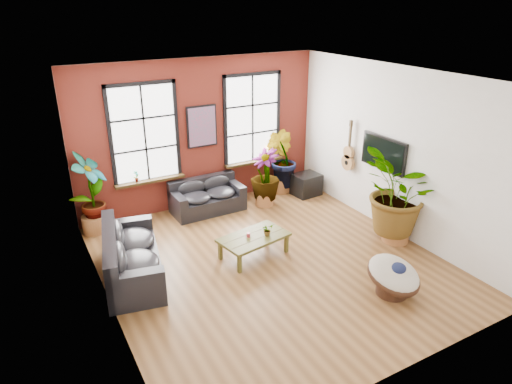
% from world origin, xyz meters
% --- Properties ---
extents(room, '(6.04, 6.54, 3.54)m').
position_xyz_m(room, '(0.00, 0.15, 1.75)').
color(room, brown).
rests_on(room, ground).
extents(sofa_back, '(1.70, 0.85, 0.78)m').
position_xyz_m(sofa_back, '(-0.13, 2.77, 0.35)').
color(sofa_back, black).
rests_on(sofa_back, ground).
extents(sofa_left, '(1.35, 2.37, 0.88)m').
position_xyz_m(sofa_left, '(-2.48, 0.86, 0.40)').
color(sofa_left, black).
rests_on(sofa_left, ground).
extents(coffee_table, '(1.45, 0.99, 0.51)m').
position_xyz_m(coffee_table, '(-0.17, 0.39, 0.38)').
color(coffee_table, '#48461A').
rests_on(coffee_table, ground).
extents(papasan_chair, '(1.19, 1.19, 0.69)m').
position_xyz_m(papasan_chair, '(1.29, -1.88, 0.36)').
color(papasan_chair, '#382014').
rests_on(papasan_chair, ground).
extents(poster, '(0.74, 0.06, 0.98)m').
position_xyz_m(poster, '(0.00, 3.18, 1.95)').
color(poster, black).
rests_on(poster, room).
extents(tv_wall_unit, '(0.13, 1.86, 1.20)m').
position_xyz_m(tv_wall_unit, '(2.93, 0.60, 1.54)').
color(tv_wall_unit, black).
rests_on(tv_wall_unit, room).
extents(media_box, '(0.71, 0.61, 0.55)m').
position_xyz_m(media_box, '(2.49, 2.40, 0.28)').
color(media_box, black).
rests_on(media_box, ground).
extents(pot_back_left, '(0.67, 0.67, 0.37)m').
position_xyz_m(pot_back_left, '(-2.70, 2.96, 0.19)').
color(pot_back_left, '#9F6234').
rests_on(pot_back_left, ground).
extents(pot_back_right, '(0.54, 0.54, 0.37)m').
position_xyz_m(pot_back_right, '(2.01, 2.91, 0.18)').
color(pot_back_right, '#9F6234').
rests_on(pot_back_right, ground).
extents(pot_right_wall, '(0.63, 0.63, 0.40)m').
position_xyz_m(pot_right_wall, '(2.72, -0.53, 0.20)').
color(pot_right_wall, '#9F6234').
rests_on(pot_right_wall, ground).
extents(pot_mid, '(0.47, 0.47, 0.32)m').
position_xyz_m(pot_mid, '(1.22, 2.37, 0.16)').
color(pot_mid, '#9F6234').
rests_on(pot_mid, ground).
extents(floor_plant_back_left, '(1.01, 1.05, 1.66)m').
position_xyz_m(floor_plant_back_left, '(-2.67, 2.95, 0.98)').
color(floor_plant_back_left, '#1A4B14').
rests_on(floor_plant_back_left, ground).
extents(floor_plant_back_right, '(0.98, 1.03, 1.46)m').
position_xyz_m(floor_plant_back_right, '(2.04, 2.93, 0.88)').
color(floor_plant_back_right, '#1A4B14').
rests_on(floor_plant_back_right, ground).
extents(floor_plant_right_wall, '(2.15, 2.19, 1.84)m').
position_xyz_m(floor_plant_right_wall, '(2.68, -0.52, 1.08)').
color(floor_plant_right_wall, '#1A4B14').
rests_on(floor_plant_right_wall, ground).
extents(floor_plant_mid, '(0.85, 0.85, 1.27)m').
position_xyz_m(floor_plant_mid, '(1.26, 2.40, 0.77)').
color(floor_plant_mid, '#1A4B14').
rests_on(floor_plant_mid, ground).
extents(table_plant, '(0.24, 0.21, 0.24)m').
position_xyz_m(table_plant, '(0.09, 0.30, 0.55)').
color(table_plant, '#1A4B14').
rests_on(table_plant, coffee_table).
extents(sill_plant_left, '(0.17, 0.17, 0.27)m').
position_xyz_m(sill_plant_left, '(-1.65, 3.13, 1.04)').
color(sill_plant_left, '#1A4B14').
rests_on(sill_plant_left, room).
extents(sill_plant_right, '(0.19, 0.19, 0.27)m').
position_xyz_m(sill_plant_right, '(1.70, 3.13, 1.04)').
color(sill_plant_right, '#1A4B14').
rests_on(sill_plant_right, room).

